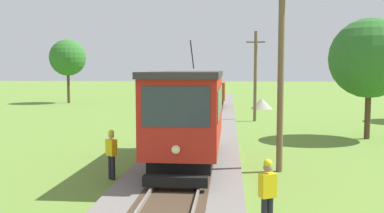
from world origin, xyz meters
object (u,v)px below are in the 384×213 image
freight_car (213,93)px  utility_pole_mid (255,75)px  track_worker (267,192)px  second_worker (111,152)px  red_tram (189,112)px  gravel_pile (262,104)px  utility_pole_near_tram (281,72)px  tree_left_far (370,58)px  tree_left_near (68,58)px

freight_car → utility_pole_mid: size_ratio=0.77×
track_worker → second_worker: (-5.07, 4.41, 0.00)m
red_tram → second_worker: red_tram is taller
utility_pole_mid → red_tram: bearing=-103.4°
track_worker → second_worker: bearing=22.1°
gravel_pile → track_worker: 31.79m
utility_pole_near_tram → tree_left_far: (5.80, 8.04, 0.69)m
utility_pole_near_tram → second_worker: utility_pole_near_tram is taller
freight_car → tree_left_far: 20.02m
utility_pole_mid → tree_left_far: (5.80, -7.49, 1.06)m
tree_left_near → track_worker: bearing=-62.3°
freight_car → tree_left_far: tree_left_far is taller
tree_left_far → utility_pole_near_tram: bearing=-125.8°
freight_car → utility_pole_mid: 10.75m
utility_pole_mid → tree_left_near: 25.57m
utility_pole_mid → track_worker: bearing=-92.6°
red_tram → second_worker: bearing=-137.5°
gravel_pile → track_worker: size_ratio=1.21×
freight_car → utility_pole_mid: bearing=-70.4°
red_tram → utility_pole_mid: (3.55, 14.95, 1.26)m
second_worker → utility_pole_near_tram: bearing=143.2°
track_worker → gravel_pile: bearing=-30.9°
red_tram → tree_left_far: size_ratio=1.27×
gravel_pile → tree_left_near: size_ratio=0.30×
utility_pole_near_tram → utility_pole_mid: utility_pole_near_tram is taller
red_tram → utility_pole_mid: utility_pole_mid is taller
red_tram → utility_pole_mid: 15.41m
freight_car → tree_left_near: tree_left_near is taller
gravel_pile → second_worker: bearing=-105.0°
utility_pole_near_tram → tree_left_far: bearing=54.2°
utility_pole_near_tram → gravel_pile: size_ratio=3.44×
second_worker → gravel_pile: bearing=-157.8°
red_tram → second_worker: 3.63m
track_worker → second_worker: 6.72m
track_worker → tree_left_far: bearing=-52.5°
utility_pole_near_tram → tree_left_far: 9.94m
freight_car → red_tram: bearing=-90.0°
gravel_pile → tree_left_far: tree_left_far is taller
freight_car → tree_left_far: bearing=-61.8°
utility_pole_near_tram → gravel_pile: 25.80m
tree_left_near → red_tram: bearing=-60.8°
red_tram → freight_car: red_tram is taller
gravel_pile → second_worker: size_ratio=1.21×
gravel_pile → tree_left_near: (-21.69, 5.24, 4.68)m
red_tram → track_worker: bearing=-69.3°
red_tram → utility_pole_near_tram: bearing=-9.2°
tree_left_near → tree_left_far: (26.24, -22.76, -0.70)m
red_tram → tree_left_far: tree_left_far is taller
track_worker → tree_left_near: tree_left_near is taller
freight_car → track_worker: (2.55, -31.64, -0.57)m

